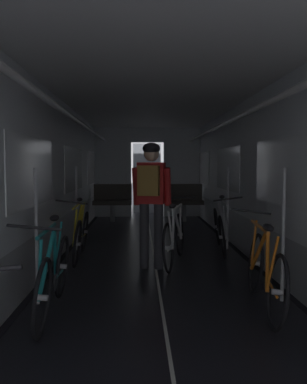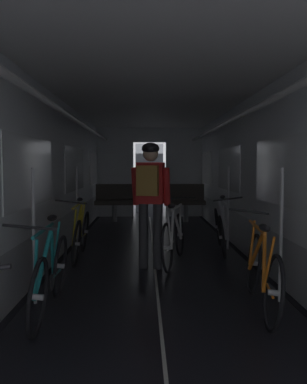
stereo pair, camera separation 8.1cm
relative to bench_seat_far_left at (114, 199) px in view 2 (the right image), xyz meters
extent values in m
cube|color=black|center=(-0.51, -4.82, -0.56)|extent=(0.08, 11.50, 0.01)
cube|color=black|center=(2.31, -4.82, -0.56)|extent=(0.08, 11.50, 0.01)
cube|color=beige|center=(0.90, -4.82, -0.56)|extent=(0.03, 11.27, 0.00)
cube|color=#9EA0A5|center=(-0.61, -4.82, -0.27)|extent=(0.12, 11.50, 0.60)
cube|color=silver|center=(-0.61, -4.82, 0.96)|extent=(0.12, 11.50, 1.85)
cube|color=white|center=(-0.54, -5.40, 0.78)|extent=(0.02, 1.90, 0.80)
cube|color=white|center=(-0.54, -2.52, 0.78)|extent=(0.02, 1.90, 0.80)
cube|color=white|center=(-0.54, 0.35, 0.78)|extent=(0.02, 1.90, 0.80)
cube|color=yellow|center=(-0.54, -5.08, 0.78)|extent=(0.01, 0.20, 0.28)
cylinder|color=white|center=(-0.27, -4.82, 1.53)|extent=(0.07, 11.04, 0.07)
cylinder|color=#B7BABF|center=(-0.37, -5.97, 0.13)|extent=(0.04, 0.04, 1.40)
cylinder|color=#B7BABF|center=(-0.37, -3.37, 0.13)|extent=(0.04, 0.04, 1.40)
cube|color=#9EA0A5|center=(2.41, -4.82, -0.27)|extent=(0.12, 11.50, 0.60)
cube|color=silver|center=(2.41, -4.82, 0.96)|extent=(0.12, 11.50, 1.85)
cube|color=white|center=(2.35, -5.40, 0.78)|extent=(0.02, 1.90, 0.80)
cube|color=white|center=(2.35, -2.52, 0.78)|extent=(0.02, 1.90, 0.80)
cube|color=white|center=(2.35, 0.35, 0.78)|extent=(0.02, 1.90, 0.80)
cube|color=yellow|center=(2.35, -5.38, 0.78)|extent=(0.01, 0.20, 0.28)
cylinder|color=white|center=(2.07, -4.82, 1.53)|extent=(0.07, 11.04, 0.07)
cylinder|color=#B7BABF|center=(2.17, -5.97, 0.13)|extent=(0.04, 0.04, 1.40)
cylinder|color=#B7BABF|center=(2.17, -3.37, 0.13)|extent=(0.04, 0.04, 1.40)
cube|color=silver|center=(-0.05, 0.99, 0.66)|extent=(1.00, 0.12, 2.45)
cube|color=silver|center=(1.85, 0.99, 0.66)|extent=(1.00, 0.12, 2.45)
cube|color=silver|center=(0.90, 0.99, 1.68)|extent=(0.90, 0.12, 0.40)
cube|color=#4C4F54|center=(0.90, 1.69, 0.46)|extent=(0.81, 0.04, 2.05)
cube|color=white|center=(0.90, -4.82, 1.94)|extent=(3.14, 11.62, 0.12)
cylinder|color=gray|center=(0.00, -0.07, -0.35)|extent=(0.12, 0.12, 0.44)
cube|color=#47423D|center=(0.00, -0.07, -0.08)|extent=(0.96, 0.44, 0.10)
cube|color=#47423D|center=(0.00, 0.12, 0.17)|extent=(0.96, 0.08, 0.40)
torus|color=gray|center=(-0.43, 0.15, 0.37)|extent=(0.14, 0.14, 0.02)
cylinder|color=gray|center=(1.80, -0.07, -0.35)|extent=(0.12, 0.12, 0.44)
cube|color=#47423D|center=(1.80, -0.07, -0.08)|extent=(0.96, 0.44, 0.10)
cube|color=#47423D|center=(1.80, 0.12, 0.17)|extent=(0.96, 0.08, 0.40)
torus|color=gray|center=(1.37, 0.15, 0.37)|extent=(0.14, 0.14, 0.02)
torus|color=black|center=(1.86, -6.70, -0.23)|extent=(0.18, 0.68, 0.67)
cylinder|color=#B2B2B7|center=(1.86, -6.70, -0.23)|extent=(0.10, 0.06, 0.06)
torus|color=black|center=(1.98, -5.69, -0.23)|extent=(0.18, 0.68, 0.67)
cylinder|color=#B2B2B7|center=(1.98, -5.69, -0.23)|extent=(0.10, 0.06, 0.06)
cylinder|color=orange|center=(1.92, -6.00, -0.02)|extent=(0.05, 0.55, 0.56)
cylinder|color=orange|center=(1.87, -6.40, -0.02)|extent=(0.13, 0.34, 0.55)
cylinder|color=orange|center=(1.87, -6.15, 0.25)|extent=(0.13, 0.82, 0.04)
cylinder|color=orange|center=(1.84, -6.63, 0.01)|extent=(0.07, 0.17, 0.49)
cylinder|color=orange|center=(1.89, -6.48, -0.26)|extent=(0.08, 0.45, 0.07)
cylinder|color=orange|center=(1.95, -5.71, 0.01)|extent=(0.09, 0.08, 0.49)
cylinder|color=black|center=(1.92, -6.25, -0.28)|extent=(0.05, 0.17, 0.17)
ellipsoid|color=black|center=(1.82, -6.57, 0.31)|extent=(0.12, 0.25, 0.07)
cylinder|color=black|center=(1.91, -5.69, 0.35)|extent=(0.44, 0.07, 0.07)
torus|color=black|center=(-0.16, -5.75, -0.23)|extent=(0.12, 0.67, 0.67)
cylinder|color=#B2B2B7|center=(-0.16, -5.75, -0.23)|extent=(0.10, 0.05, 0.06)
torus|color=black|center=(-0.12, -6.77, -0.23)|extent=(0.12, 0.67, 0.67)
cylinder|color=#B2B2B7|center=(-0.12, -6.77, -0.23)|extent=(0.10, 0.05, 0.06)
cylinder|color=teal|center=(-0.15, -6.46, -0.02)|extent=(0.08, 0.54, 0.56)
cylinder|color=teal|center=(-0.17, -6.05, -0.02)|extent=(0.10, 0.34, 0.55)
cylinder|color=teal|center=(-0.18, -6.30, 0.25)|extent=(0.06, 0.82, 0.04)
cylinder|color=teal|center=(-0.18, -5.82, 0.01)|extent=(0.07, 0.17, 0.49)
cylinder|color=teal|center=(-0.15, -5.98, -0.26)|extent=(0.04, 0.45, 0.07)
cylinder|color=teal|center=(-0.15, -6.74, 0.01)|extent=(0.08, 0.09, 0.49)
cylinder|color=black|center=(-0.14, -6.20, -0.28)|extent=(0.03, 0.17, 0.17)
ellipsoid|color=black|center=(-0.20, -5.88, 0.31)|extent=(0.10, 0.24, 0.07)
cylinder|color=black|center=(-0.18, -6.76, 0.35)|extent=(0.44, 0.04, 0.07)
torus|color=black|center=(-0.22, -3.51, -0.23)|extent=(0.14, 0.67, 0.67)
cylinder|color=#B2B2B7|center=(-0.22, -3.51, -0.23)|extent=(0.10, 0.05, 0.06)
torus|color=black|center=(-0.19, -4.53, -0.23)|extent=(0.14, 0.67, 0.67)
cylinder|color=#B2B2B7|center=(-0.19, -4.53, -0.23)|extent=(0.10, 0.05, 0.06)
cylinder|color=yellow|center=(-0.22, -4.21, -0.02)|extent=(0.09, 0.54, 0.56)
cylinder|color=yellow|center=(-0.24, -3.80, -0.02)|extent=(0.11, 0.34, 0.55)
cylinder|color=yellow|center=(-0.26, -4.06, 0.25)|extent=(0.06, 0.82, 0.04)
cylinder|color=yellow|center=(-0.25, -3.58, 0.01)|extent=(0.08, 0.17, 0.49)
cylinder|color=yellow|center=(-0.21, -3.73, -0.26)|extent=(0.05, 0.45, 0.07)
cylinder|color=yellow|center=(-0.22, -4.50, 0.01)|extent=(0.09, 0.09, 0.49)
cylinder|color=black|center=(-0.20, -3.96, -0.28)|extent=(0.04, 0.17, 0.17)
ellipsoid|color=black|center=(-0.28, -3.63, 0.31)|extent=(0.10, 0.24, 0.07)
cylinder|color=black|center=(-0.26, -4.52, 0.35)|extent=(0.44, 0.04, 0.08)
torus|color=black|center=(2.06, -3.06, -0.24)|extent=(0.20, 0.68, 0.67)
cylinder|color=#B2B2B7|center=(2.06, -3.06, -0.24)|extent=(0.10, 0.06, 0.06)
torus|color=black|center=(1.94, -4.07, -0.24)|extent=(0.20, 0.68, 0.67)
cylinder|color=#B2B2B7|center=(1.94, -4.07, -0.24)|extent=(0.10, 0.06, 0.06)
cylinder|color=#ADAFB5|center=(2.00, -3.76, -0.02)|extent=(0.06, 0.55, 0.56)
cylinder|color=#ADAFB5|center=(2.05, -3.35, -0.02)|extent=(0.14, 0.34, 0.55)
cylinder|color=#ADAFB5|center=(2.06, -3.61, 0.25)|extent=(0.13, 0.82, 0.04)
cylinder|color=#ADAFB5|center=(2.08, -3.13, 0.01)|extent=(0.07, 0.17, 0.49)
cylinder|color=#ADAFB5|center=(2.03, -3.28, -0.26)|extent=(0.08, 0.45, 0.07)
cylinder|color=#ADAFB5|center=(1.97, -4.05, 0.01)|extent=(0.10, 0.08, 0.49)
cylinder|color=black|center=(2.00, -3.50, -0.28)|extent=(0.05, 0.17, 0.17)
ellipsoid|color=black|center=(2.11, -3.19, 0.30)|extent=(0.12, 0.25, 0.07)
cylinder|color=black|center=(2.02, -4.07, 0.34)|extent=(0.44, 0.07, 0.08)
cylinder|color=#2D2D33|center=(0.75, -4.57, -0.12)|extent=(0.13, 0.13, 0.90)
cylinder|color=#2D2D33|center=(0.94, -4.61, -0.12)|extent=(0.13, 0.13, 0.90)
cube|color=red|center=(0.84, -4.59, 0.61)|extent=(0.40, 0.30, 0.56)
cylinder|color=red|center=(0.63, -4.52, 0.56)|extent=(0.13, 0.21, 0.53)
cylinder|color=red|center=(1.06, -4.62, 0.56)|extent=(0.13, 0.21, 0.53)
sphere|color=beige|center=(0.84, -4.59, 1.01)|extent=(0.21, 0.21, 0.21)
ellipsoid|color=black|center=(0.84, -4.59, 1.08)|extent=(0.30, 0.33, 0.16)
cube|color=olive|center=(0.80, -4.76, 0.65)|extent=(0.31, 0.22, 0.40)
torus|color=black|center=(1.06, -4.84, -0.23)|extent=(0.24, 0.67, 0.67)
cylinder|color=#B2B2B7|center=(1.06, -4.84, -0.23)|extent=(0.10, 0.07, 0.06)
torus|color=black|center=(1.31, -3.85, -0.23)|extent=(0.24, 0.67, 0.67)
cylinder|color=#B2B2B7|center=(1.31, -3.85, -0.23)|extent=(0.10, 0.07, 0.06)
cylinder|color=silver|center=(1.25, -4.16, -0.01)|extent=(0.20, 0.52, 0.56)
cylinder|color=silver|center=(1.15, -4.56, -0.01)|extent=(0.09, 0.35, 0.55)
cylinder|color=silver|center=(1.22, -4.31, 0.25)|extent=(0.24, 0.80, 0.04)
cylinder|color=silver|center=(1.09, -4.78, 0.01)|extent=(0.09, 0.16, 0.49)
cylinder|color=silver|center=(1.11, -4.62, -0.26)|extent=(0.13, 0.44, 0.07)
cylinder|color=silver|center=(1.32, -3.88, 0.01)|extent=(0.05, 0.10, 0.49)
cylinder|color=black|center=(1.17, -4.40, -0.28)|extent=(0.06, 0.17, 0.17)
ellipsoid|color=black|center=(1.12, -4.73, 0.31)|extent=(0.15, 0.26, 0.07)
cylinder|color=black|center=(1.34, -3.87, 0.35)|extent=(0.43, 0.13, 0.05)
camera|label=1|loc=(0.68, -10.01, 0.86)|focal=37.21mm
camera|label=2|loc=(0.76, -10.01, 0.86)|focal=37.21mm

